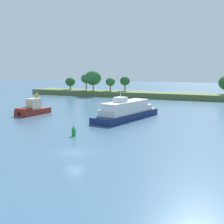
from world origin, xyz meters
name	(u,v)px	position (x,y,z in m)	size (l,w,h in m)	color
ground_plane	(74,153)	(0.00, 0.00, 0.00)	(400.00, 400.00, 0.00)	#3D607F
treeline_island	(153,91)	(-12.76, 79.93, 2.56)	(99.85, 11.92, 10.12)	#566B3D
white_riverboat	(127,111)	(-3.67, 29.11, 1.75)	(8.81, 21.08, 6.53)	navy
tugboat	(33,109)	(-27.20, 26.24, 1.32)	(4.21, 9.87, 5.12)	maroon
channel_buoy_green	(74,131)	(-5.53, 9.23, 0.81)	(0.70, 0.70, 1.90)	green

